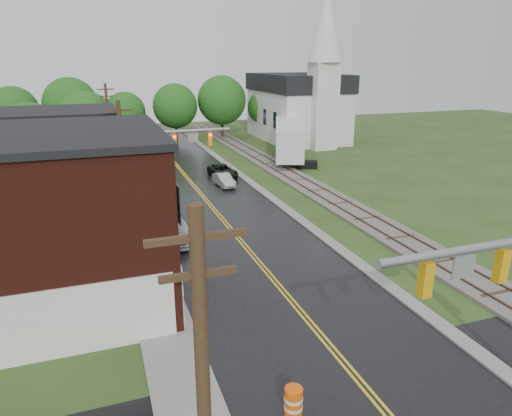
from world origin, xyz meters
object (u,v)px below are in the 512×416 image
pickup_white (177,231)px  construction_barrel (293,402)px  utility_pole_c (109,125)px  sedan_silver (224,180)px  tree_left_e (89,123)px  semi_trailer (289,138)px  church (301,100)px  suv_dark (223,171)px  utility_pole_b (124,170)px  brick_building (7,224)px  traffic_signal_far (165,149)px  tree_left_c (32,136)px  utility_pole_a (204,411)px

pickup_white → construction_barrel: bearing=-89.9°
utility_pole_c → construction_barrel: size_ratio=8.30×
sedan_silver → tree_left_e: bearing=127.0°
semi_trailer → sedan_silver: bearing=-138.7°
church → tree_left_e: bearing=-164.8°
tree_left_e → suv_dark: 16.18m
utility_pole_b → tree_left_e: 23.99m
brick_building → suv_dark: size_ratio=3.26×
utility_pole_b → tree_left_e: (-2.05, 23.90, 0.09)m
traffic_signal_far → church: bearing=48.7°
sedan_silver → semi_trailer: semi_trailer is taller
church → construction_barrel: size_ratio=18.44×
utility_pole_b → suv_dark: bearing=54.3°
church → construction_barrel: (-23.00, -49.74, -5.29)m
utility_pole_b → suv_dark: (10.30, 14.32, -4.11)m
brick_building → tree_left_c: (-1.36, 24.90, 0.36)m
utility_pole_a → suv_dark: utility_pole_a is taller
semi_trailer → construction_barrel: size_ratio=12.78×
traffic_signal_far → suv_dark: 12.43m
sedan_silver → traffic_signal_far: bearing=-140.6°
brick_building → semi_trailer: bearing=46.6°
suv_dark → pickup_white: 17.22m
church → utility_pole_a: (-26.80, -53.74, -1.11)m
utility_pole_a → suv_dark: 37.98m
church → utility_pole_a: bearing=-116.5°
utility_pole_b → sedan_silver: 14.98m
traffic_signal_far → tree_left_e: (-5.38, 18.90, -0.16)m
utility_pole_c → suv_dark: size_ratio=2.05×
brick_building → church: bearing=50.0°
brick_building → suv_dark: brick_building is taller
utility_pole_a → semi_trailer: (20.04, 42.16, -2.24)m
utility_pole_a → tree_left_c: size_ratio=1.18×
utility_pole_b → pickup_white: utility_pole_b is taller
church → utility_pole_c: (-26.80, -9.74, -1.11)m
utility_pole_b → suv_dark: utility_pole_b is taller
church → tree_left_c: bearing=-157.8°
semi_trailer → utility_pole_b: bearing=-134.8°
semi_trailer → suv_dark: bearing=-149.0°
semi_trailer → traffic_signal_far: bearing=-137.8°
tree_left_e → pickup_white: bearing=-78.9°
tree_left_c → suv_dark: (17.35, -3.58, -3.90)m
tree_left_e → pickup_white: 25.95m
tree_left_e → traffic_signal_far: bearing=-74.1°
pickup_white → traffic_signal_far: bearing=83.1°
utility_pole_c → tree_left_c: 8.16m
utility_pole_c → sedan_silver: 15.18m
church → utility_pole_b: bearing=-130.2°
utility_pole_c → pickup_white: (2.90, -23.23, -4.06)m
brick_building → traffic_signal_far: 15.03m
suv_dark → semi_trailer: (9.74, 5.84, 1.88)m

